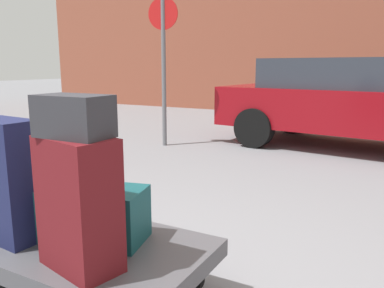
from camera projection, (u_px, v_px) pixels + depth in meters
name	position (u px, v px, depth m)	size (l,w,h in m)	color
luggage_cart	(89.00, 254.00, 2.21)	(1.32, 0.83, 0.34)	#4C4C51
suitcase_maroon_front_left	(79.00, 204.00, 1.87)	(0.40, 0.23, 0.65)	maroon
suitcase_navy_front_right	(6.00, 180.00, 2.19)	(0.39, 0.21, 0.68)	#191E47
duffel_bag_teal_rear_left	(94.00, 214.00, 2.21)	(0.57, 0.30, 0.30)	#144C51
duffel_bag_charcoal_topmost_pile	(74.00, 116.00, 1.78)	(0.34, 0.20, 0.19)	#2D2D33
parked_car	(357.00, 101.00, 6.21)	(4.47, 2.29, 1.42)	maroon
no_parking_sign	(164.00, 56.00, 6.31)	(0.50, 0.10, 2.36)	slate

